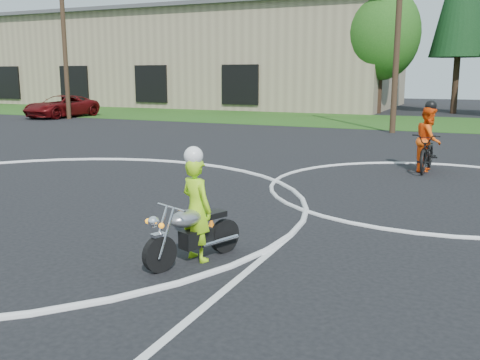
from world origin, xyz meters
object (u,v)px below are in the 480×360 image
at_px(rider_second_grp, 428,146).
at_px(rider_primary_grp, 196,206).
at_px(primary_motorcycle, 192,233).
at_px(pickup_grp, 61,106).

bearing_deg(rider_second_grp, rider_primary_grp, -102.38).
distance_m(rider_primary_grp, rider_second_grp, 9.73).
xyz_separation_m(primary_motorcycle, rider_primary_grp, (0.01, 0.13, 0.39)).
distance_m(primary_motorcycle, pickup_grp, 29.66).
xyz_separation_m(primary_motorcycle, rider_second_grp, (2.46, 9.54, 0.27)).
bearing_deg(pickup_grp, rider_primary_grp, -39.56).
xyz_separation_m(rider_primary_grp, rider_second_grp, (2.45, 9.41, -0.12)).
xyz_separation_m(rider_second_grp, pickup_grp, (-23.80, 11.05, -0.01)).
distance_m(primary_motorcycle, rider_primary_grp, 0.41).
height_order(rider_second_grp, pickup_grp, rider_second_grp).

